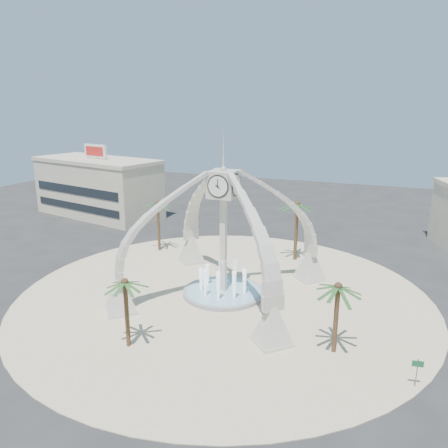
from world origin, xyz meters
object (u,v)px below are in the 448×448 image
at_px(palm_north, 297,205).
at_px(street_sign, 417,367).
at_px(palm_west, 158,204).
at_px(palm_south, 125,283).
at_px(clock_tower, 223,231).
at_px(palm_east, 338,287).
at_px(fountain, 223,292).

bearing_deg(palm_north, street_sign, -58.15).
bearing_deg(palm_west, palm_north, 10.72).
distance_m(palm_south, street_sign, 21.06).
xyz_separation_m(clock_tower, palm_east, (11.74, -6.43, -1.20)).
relative_size(palm_west, palm_north, 0.90).
bearing_deg(street_sign, clock_tower, 143.36).
bearing_deg(fountain, street_sign, -26.74).
relative_size(clock_tower, fountain, 2.24).
height_order(palm_east, palm_north, palm_north).
xyz_separation_m(palm_east, street_sign, (5.67, -2.34, -3.77)).
xyz_separation_m(palm_west, street_sign, (30.25, -18.16, -4.64)).
distance_m(palm_east, palm_north, 20.55).
xyz_separation_m(fountain, palm_west, (-12.84, 9.38, 5.87)).
relative_size(palm_west, street_sign, 3.26).
bearing_deg(street_sign, palm_east, 147.68).
relative_size(fountain, palm_west, 1.15).
height_order(fountain, palm_north, palm_north).
relative_size(clock_tower, palm_west, 2.58).
height_order(palm_east, palm_south, palm_east).
height_order(fountain, palm_east, palm_east).
relative_size(palm_north, street_sign, 3.64).
bearing_deg(fountain, palm_east, -28.72).
distance_m(palm_east, palm_west, 29.24).
bearing_deg(clock_tower, street_sign, -26.74).
height_order(fountain, palm_west, palm_west).
distance_m(palm_north, street_sign, 25.71).
xyz_separation_m(palm_north, palm_south, (-7.23, -24.30, -1.53)).
distance_m(fountain, palm_north, 14.78).
distance_m(clock_tower, palm_west, 15.91).
distance_m(fountain, palm_south, 13.10).
relative_size(palm_east, street_sign, 2.86).
bearing_deg(palm_west, fountain, -36.16).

